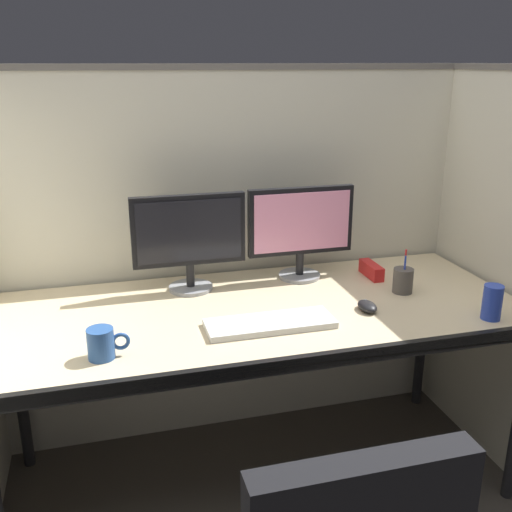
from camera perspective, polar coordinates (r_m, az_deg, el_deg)
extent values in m
cube|color=beige|center=(2.52, -2.37, -0.41)|extent=(2.20, 0.05, 1.55)
cube|color=#605B56|center=(2.38, -2.63, 17.82)|extent=(2.21, 0.06, 0.02)
cube|color=beige|center=(2.13, 0.36, -5.52)|extent=(1.90, 0.80, 0.04)
cube|color=black|center=(1.80, 3.74, -10.38)|extent=(1.90, 0.02, 0.05)
cylinder|color=black|center=(2.56, -21.89, -11.86)|extent=(0.04, 0.04, 0.70)
cylinder|color=black|center=(2.91, 15.75, -7.51)|extent=(0.04, 0.04, 0.70)
cylinder|color=gray|center=(2.30, -6.32, -3.05)|extent=(0.17, 0.17, 0.01)
cylinder|color=black|center=(2.29, -6.37, -1.83)|extent=(0.03, 0.03, 0.09)
cube|color=black|center=(2.23, -6.53, 2.51)|extent=(0.43, 0.03, 0.27)
cube|color=black|center=(2.21, -6.46, 2.39)|extent=(0.39, 0.01, 0.23)
cylinder|color=gray|center=(2.42, 4.22, -1.90)|extent=(0.17, 0.17, 0.01)
cylinder|color=black|center=(2.40, 4.25, -0.73)|extent=(0.03, 0.03, 0.09)
cube|color=black|center=(2.35, 4.35, 3.41)|extent=(0.43, 0.03, 0.27)
cube|color=pink|center=(2.34, 4.50, 3.30)|extent=(0.39, 0.01, 0.23)
cube|color=silver|center=(1.98, 1.36, -6.55)|extent=(0.43, 0.15, 0.02)
ellipsoid|color=black|center=(2.13, 10.70, -4.80)|extent=(0.06, 0.10, 0.03)
cylinder|color=#59595B|center=(2.14, 10.51, -4.30)|extent=(0.01, 0.01, 0.01)
cube|color=red|center=(2.46, 11.09, -1.34)|extent=(0.04, 0.15, 0.06)
cylinder|color=#4C4742|center=(2.31, 14.02, -2.32)|extent=(0.08, 0.08, 0.09)
cylinder|color=red|center=(2.31, 14.17, -1.29)|extent=(0.01, 0.01, 0.16)
cylinder|color=#263FB2|center=(2.30, 14.14, -1.63)|extent=(0.01, 0.01, 0.14)
cylinder|color=black|center=(2.31, 14.16, -1.32)|extent=(0.01, 0.01, 0.16)
cylinder|color=#263FB2|center=(2.17, 21.90, -4.19)|extent=(0.07, 0.07, 0.12)
cylinder|color=#264C8C|center=(1.82, -14.78, -8.19)|extent=(0.08, 0.08, 0.09)
torus|color=#264C8C|center=(1.82, -12.94, -8.04)|extent=(0.06, 0.01, 0.06)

